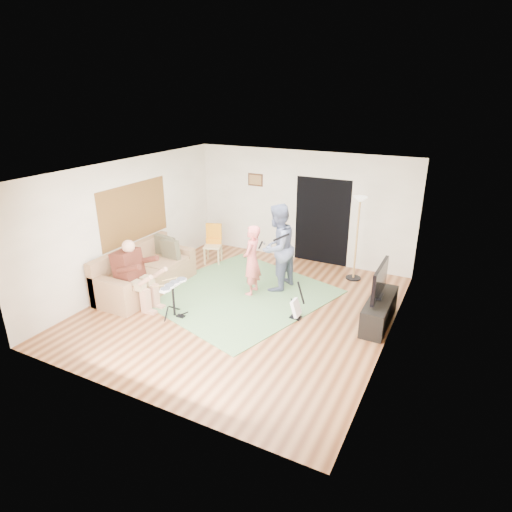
{
  "coord_description": "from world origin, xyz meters",
  "views": [
    {
      "loc": [
        3.64,
        -6.53,
        4.0
      ],
      "look_at": [
        0.14,
        0.3,
        1.02
      ],
      "focal_mm": 30.0,
      "sensor_mm": 36.0,
      "label": 1
    }
  ],
  "objects": [
    {
      "name": "floor",
      "position": [
        0.0,
        0.0,
        0.0
      ],
      "size": [
        6.0,
        6.0,
        0.0
      ],
      "primitive_type": "plane",
      "color": "brown",
      "rests_on": "ground"
    },
    {
      "name": "television",
      "position": [
        2.45,
        0.63,
        0.85
      ],
      "size": [
        0.06,
        1.05,
        0.58
      ],
      "primitive_type": "cube",
      "color": "black",
      "rests_on": "tv_cabinet"
    },
    {
      "name": "guitarist",
      "position": [
        0.22,
        1.13,
        0.93
      ],
      "size": [
        0.85,
        1.01,
        1.86
      ],
      "primitive_type": "imported",
      "rotation": [
        0.0,
        0.0,
        -1.74
      ],
      "color": "slate",
      "rests_on": "floor"
    },
    {
      "name": "drummer",
      "position": [
        -1.87,
        -0.86,
        0.53
      ],
      "size": [
        0.89,
        0.5,
        1.37
      ],
      "color": "#4E1F15",
      "rests_on": "sofa"
    },
    {
      "name": "area_rug",
      "position": [
        -0.38,
        0.52,
        0.01
      ],
      "size": [
        4.05,
        4.12,
        0.02
      ],
      "primitive_type": "cube",
      "rotation": [
        0.0,
        0.0,
        -0.29
      ],
      "color": "#547F4D",
      "rests_on": "floor"
    },
    {
      "name": "picture_frame",
      "position": [
        -1.25,
        2.99,
        1.9
      ],
      "size": [
        0.42,
        0.03,
        0.32
      ],
      "primitive_type": "cube",
      "color": "#3F2314",
      "rests_on": "walls"
    },
    {
      "name": "microphone",
      "position": [
        0.06,
        0.67,
        1.11
      ],
      "size": [
        0.06,
        0.06,
        0.24
      ],
      "primitive_type": null,
      "color": "black",
      "rests_on": "singer"
    },
    {
      "name": "guitar_spare",
      "position": [
        1.09,
        0.1,
        0.22
      ],
      "size": [
        0.27,
        0.25,
        0.76
      ],
      "color": "black",
      "rests_on": "floor"
    },
    {
      "name": "torchiere_lamp",
      "position": [
        1.56,
        2.39,
        1.3
      ],
      "size": [
        0.34,
        0.34,
        1.9
      ],
      "color": "black",
      "rests_on": "floor"
    },
    {
      "name": "guitar_held",
      "position": [
        0.42,
        1.13,
        1.27
      ],
      "size": [
        0.23,
        0.61,
        0.26
      ],
      "primitive_type": null,
      "rotation": [
        0.0,
        0.0,
        -0.19
      ],
      "color": "silver",
      "rests_on": "guitarist"
    },
    {
      "name": "drum_kit",
      "position": [
        -1.0,
        -0.86,
        0.3
      ],
      "size": [
        0.38,
        0.67,
        0.69
      ],
      "color": "black",
      "rests_on": "floor"
    },
    {
      "name": "sofa",
      "position": [
        -2.3,
        -0.21,
        0.31
      ],
      "size": [
        0.95,
        2.3,
        0.93
      ],
      "color": "#9B734D",
      "rests_on": "floor"
    },
    {
      "name": "doorway",
      "position": [
        0.55,
        2.99,
        1.05
      ],
      "size": [
        2.1,
        0.0,
        2.1
      ],
      "primitive_type": "plane",
      "rotation": [
        1.57,
        0.0,
        0.0
      ],
      "color": "black",
      "rests_on": "walls"
    },
    {
      "name": "ceiling",
      "position": [
        0.0,
        0.0,
        2.7
      ],
      "size": [
        6.0,
        6.0,
        0.0
      ],
      "primitive_type": "plane",
      "rotation": [
        3.14,
        0.0,
        0.0
      ],
      "color": "white",
      "rests_on": "walls"
    },
    {
      "name": "walls",
      "position": [
        0.0,
        0.0,
        1.35
      ],
      "size": [
        5.5,
        6.0,
        2.7
      ],
      "primitive_type": null,
      "color": "white",
      "rests_on": "floor"
    },
    {
      "name": "dining_chair",
      "position": [
        -1.8,
        1.8,
        0.34
      ],
      "size": [
        0.52,
        0.54,
        0.95
      ],
      "rotation": [
        0.0,
        0.0,
        0.35
      ],
      "color": "#D6BE8B",
      "rests_on": "floor"
    },
    {
      "name": "singer",
      "position": [
        -0.14,
        0.67,
        0.75
      ],
      "size": [
        0.41,
        0.58,
        1.49
      ],
      "primitive_type": "imported",
      "rotation": [
        0.0,
        0.0,
        -1.47
      ],
      "color": "#E56463",
      "rests_on": "floor"
    },
    {
      "name": "tv_cabinet",
      "position": [
        2.5,
        0.63,
        0.25
      ],
      "size": [
        0.4,
        1.4,
        0.5
      ],
      "primitive_type": "cube",
      "color": "black",
      "rests_on": "floor"
    },
    {
      "name": "window_blinds",
      "position": [
        -2.74,
        0.2,
        1.55
      ],
      "size": [
        0.0,
        2.05,
        2.05
      ],
      "primitive_type": "plane",
      "rotation": [
        1.57,
        0.0,
        1.57
      ],
      "color": "brown",
      "rests_on": "walls"
    }
  ]
}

